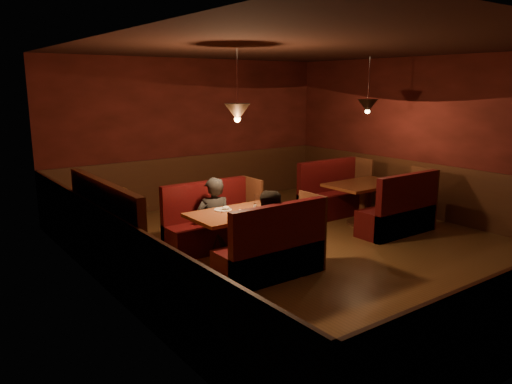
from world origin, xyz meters
TOP-DOWN VIEW (x-y plane):
  - room at (-0.28, 0.04)m, footprint 6.02×7.02m
  - main_table at (-1.17, 0.16)m, footprint 1.33×0.81m
  - main_bench_far at (-1.15, 0.91)m, footprint 1.46×0.52m
  - main_bench_near at (-1.15, -0.60)m, footprint 1.46×0.52m
  - second_table at (1.66, 0.46)m, footprint 1.30×0.83m
  - second_bench_far at (1.69, 1.24)m, footprint 1.43×0.54m
  - second_bench_near at (1.69, -0.31)m, footprint 1.43×0.54m
  - diner_a at (-1.23, 0.72)m, footprint 0.60×0.46m
  - diner_b at (-1.12, -0.55)m, footprint 0.87×0.79m

SIDE VIEW (x-z plane):
  - main_bench_far at x=-1.15m, z-range -0.18..0.81m
  - main_bench_near at x=-1.15m, z-range -0.18..0.81m
  - second_bench_far at x=1.69m, z-range -0.19..0.84m
  - second_bench_near at x=1.69m, z-range -0.19..0.84m
  - second_table at x=1.66m, z-range 0.18..0.91m
  - main_table at x=-1.17m, z-range 0.08..1.01m
  - diner_a at x=-1.23m, z-range 0.00..1.46m
  - diner_b at x=-1.12m, z-range 0.00..1.47m
  - room at x=-0.28m, z-range -0.41..2.51m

